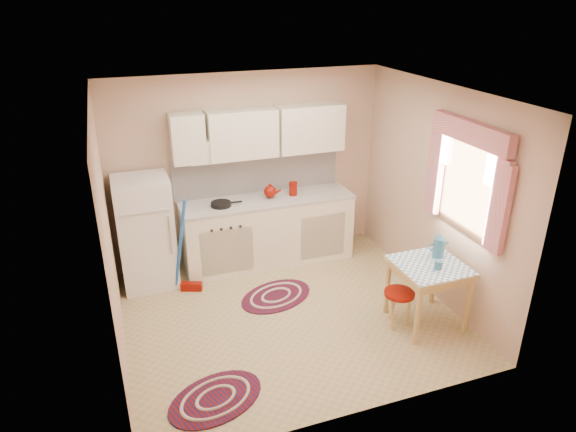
{
  "coord_description": "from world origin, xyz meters",
  "views": [
    {
      "loc": [
        -1.66,
        -4.63,
        3.4
      ],
      "look_at": [
        0.08,
        0.25,
        1.12
      ],
      "focal_mm": 32.0,
      "sensor_mm": 36.0,
      "label": 1
    }
  ],
  "objects_px": {
    "base_cabinets": "(268,232)",
    "stool": "(398,308)",
    "table": "(427,294)",
    "fridge": "(146,233)"
  },
  "relations": [
    {
      "from": "stool",
      "to": "table",
      "type": "bearing_deg",
      "value": -9.4
    },
    {
      "from": "fridge",
      "to": "stool",
      "type": "relative_size",
      "value": 3.33
    },
    {
      "from": "base_cabinets",
      "to": "table",
      "type": "height_order",
      "value": "base_cabinets"
    },
    {
      "from": "table",
      "to": "stool",
      "type": "xyz_separation_m",
      "value": [
        -0.31,
        0.05,
        -0.15
      ]
    },
    {
      "from": "base_cabinets",
      "to": "stool",
      "type": "relative_size",
      "value": 5.36
    },
    {
      "from": "base_cabinets",
      "to": "table",
      "type": "distance_m",
      "value": 2.28
    },
    {
      "from": "fridge",
      "to": "table",
      "type": "relative_size",
      "value": 1.94
    },
    {
      "from": "table",
      "to": "stool",
      "type": "distance_m",
      "value": 0.35
    },
    {
      "from": "base_cabinets",
      "to": "stool",
      "type": "bearing_deg",
      "value": -64.49
    },
    {
      "from": "stool",
      "to": "base_cabinets",
      "type": "bearing_deg",
      "value": 115.51
    }
  ]
}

